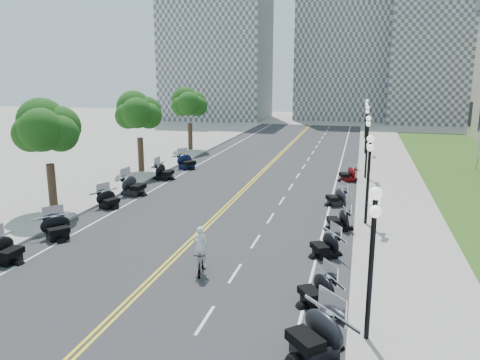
# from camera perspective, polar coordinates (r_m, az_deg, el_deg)

# --- Properties ---
(ground) EXTENTS (160.00, 160.00, 0.00)m
(ground) POSITION_cam_1_polar(r_m,az_deg,el_deg) (24.82, -5.36, -6.83)
(ground) COLOR gray
(road) EXTENTS (16.00, 90.00, 0.01)m
(road) POSITION_cam_1_polar(r_m,az_deg,el_deg) (33.98, 0.35, -1.30)
(road) COLOR #333335
(road) RESTS_ON ground
(centerline_yellow_a) EXTENTS (0.12, 90.00, 0.00)m
(centerline_yellow_a) POSITION_cam_1_polar(r_m,az_deg,el_deg) (34.00, 0.16, -1.28)
(centerline_yellow_a) COLOR yellow
(centerline_yellow_a) RESTS_ON road
(centerline_yellow_b) EXTENTS (0.12, 90.00, 0.00)m
(centerline_yellow_b) POSITION_cam_1_polar(r_m,az_deg,el_deg) (33.95, 0.55, -1.30)
(centerline_yellow_b) COLOR yellow
(centerline_yellow_b) RESTS_ON road
(edge_line_north) EXTENTS (0.12, 90.00, 0.00)m
(edge_line_north) POSITION_cam_1_polar(r_m,az_deg,el_deg) (33.04, 11.18, -1.95)
(edge_line_north) COLOR white
(edge_line_north) RESTS_ON road
(edge_line_south) EXTENTS (0.12, 90.00, 0.00)m
(edge_line_south) POSITION_cam_1_polar(r_m,az_deg,el_deg) (36.03, -9.56, -0.64)
(edge_line_south) COLOR white
(edge_line_south) RESTS_ON road
(lane_dash_4) EXTENTS (0.12, 2.00, 0.00)m
(lane_dash_4) POSITION_cam_1_polar(r_m,az_deg,el_deg) (16.96, -4.29, -16.64)
(lane_dash_4) COLOR white
(lane_dash_4) RESTS_ON road
(lane_dash_5) EXTENTS (0.12, 2.00, 0.00)m
(lane_dash_5) POSITION_cam_1_polar(r_m,az_deg,el_deg) (20.37, -0.60, -11.29)
(lane_dash_5) COLOR white
(lane_dash_5) RESTS_ON road
(lane_dash_6) EXTENTS (0.12, 2.00, 0.00)m
(lane_dash_6) POSITION_cam_1_polar(r_m,az_deg,el_deg) (23.97, 1.92, -7.48)
(lane_dash_6) COLOR white
(lane_dash_6) RESTS_ON road
(lane_dash_7) EXTENTS (0.12, 2.00, 0.00)m
(lane_dash_7) POSITION_cam_1_polar(r_m,az_deg,el_deg) (27.67, 3.74, -4.66)
(lane_dash_7) COLOR white
(lane_dash_7) RESTS_ON road
(lane_dash_8) EXTENTS (0.12, 2.00, 0.00)m
(lane_dash_8) POSITION_cam_1_polar(r_m,az_deg,el_deg) (31.45, 5.12, -2.52)
(lane_dash_8) COLOR white
(lane_dash_8) RESTS_ON road
(lane_dash_9) EXTENTS (0.12, 2.00, 0.00)m
(lane_dash_9) POSITION_cam_1_polar(r_m,az_deg,el_deg) (35.28, 6.20, -0.83)
(lane_dash_9) COLOR white
(lane_dash_9) RESTS_ON road
(lane_dash_10) EXTENTS (0.12, 2.00, 0.00)m
(lane_dash_10) POSITION_cam_1_polar(r_m,az_deg,el_deg) (39.14, 7.07, 0.52)
(lane_dash_10) COLOR white
(lane_dash_10) RESTS_ON road
(lane_dash_11) EXTENTS (0.12, 2.00, 0.00)m
(lane_dash_11) POSITION_cam_1_polar(r_m,az_deg,el_deg) (43.03, 7.78, 1.63)
(lane_dash_11) COLOR white
(lane_dash_11) RESTS_ON road
(lane_dash_12) EXTENTS (0.12, 2.00, 0.00)m
(lane_dash_12) POSITION_cam_1_polar(r_m,az_deg,el_deg) (46.93, 8.37, 2.56)
(lane_dash_12) COLOR white
(lane_dash_12) RESTS_ON road
(lane_dash_13) EXTENTS (0.12, 2.00, 0.00)m
(lane_dash_13) POSITION_cam_1_polar(r_m,az_deg,el_deg) (50.85, 8.87, 3.34)
(lane_dash_13) COLOR white
(lane_dash_13) RESTS_ON road
(lane_dash_14) EXTENTS (0.12, 2.00, 0.00)m
(lane_dash_14) POSITION_cam_1_polar(r_m,az_deg,el_deg) (54.78, 9.30, 4.01)
(lane_dash_14) COLOR white
(lane_dash_14) RESTS_ON road
(lane_dash_15) EXTENTS (0.12, 2.00, 0.00)m
(lane_dash_15) POSITION_cam_1_polar(r_m,az_deg,el_deg) (58.73, 9.68, 4.59)
(lane_dash_15) COLOR white
(lane_dash_15) RESTS_ON road
(lane_dash_16) EXTENTS (0.12, 2.00, 0.00)m
(lane_dash_16) POSITION_cam_1_polar(r_m,az_deg,el_deg) (62.67, 10.00, 5.10)
(lane_dash_16) COLOR white
(lane_dash_16) RESTS_ON road
(lane_dash_17) EXTENTS (0.12, 2.00, 0.00)m
(lane_dash_17) POSITION_cam_1_polar(r_m,az_deg,el_deg) (66.63, 10.29, 5.55)
(lane_dash_17) COLOR white
(lane_dash_17) RESTS_ON road
(lane_dash_18) EXTENTS (0.12, 2.00, 0.00)m
(lane_dash_18) POSITION_cam_1_polar(r_m,az_deg,el_deg) (70.59, 10.55, 5.94)
(lane_dash_18) COLOR white
(lane_dash_18) RESTS_ON road
(lane_dash_19) EXTENTS (0.12, 2.00, 0.00)m
(lane_dash_19) POSITION_cam_1_polar(r_m,az_deg,el_deg) (74.55, 10.78, 6.30)
(lane_dash_19) COLOR white
(lane_dash_19) RESTS_ON road
(sidewalk_north) EXTENTS (5.00, 90.00, 0.15)m
(sidewalk_north) POSITION_cam_1_polar(r_m,az_deg,el_deg) (33.08, 18.29, -2.25)
(sidewalk_north) COLOR #9E9991
(sidewalk_north) RESTS_ON ground
(sidewalk_south) EXTENTS (5.00, 90.00, 0.15)m
(sidewalk_south) POSITION_cam_1_polar(r_m,az_deg,el_deg) (37.85, -15.25, -0.17)
(sidewalk_south) COLOR #9E9991
(sidewalk_south) RESTS_ON ground
(lawn) EXTENTS (9.00, 60.00, 0.10)m
(lawn) POSITION_cam_1_polar(r_m,az_deg,el_deg) (41.86, 27.24, 0.03)
(lawn) COLOR #356023
(lawn) RESTS_ON ground
(distant_block_a) EXTENTS (18.00, 14.00, 26.00)m
(distant_block_a) POSITION_cam_1_polar(r_m,az_deg,el_deg) (88.00, -2.81, 15.96)
(distant_block_a) COLOR gray
(distant_block_a) RESTS_ON ground
(distant_block_b) EXTENTS (16.00, 12.00, 30.00)m
(distant_block_b) POSITION_cam_1_polar(r_m,az_deg,el_deg) (90.26, 12.47, 16.89)
(distant_block_b) COLOR gray
(distant_block_b) RESTS_ON ground
(distant_block_c) EXTENTS (20.00, 14.00, 22.00)m
(distant_block_c) POSITION_cam_1_polar(r_m,az_deg,el_deg) (88.07, 24.36, 13.56)
(distant_block_c) COLOR gray
(distant_block_c) RESTS_ON ground
(street_lamp_1) EXTENTS (0.50, 1.20, 4.90)m
(street_lamp_1) POSITION_cam_1_polar(r_m,az_deg,el_deg) (15.08, 15.67, -10.08)
(street_lamp_1) COLOR black
(street_lamp_1) RESTS_ON sidewalk_north
(street_lamp_2) EXTENTS (0.50, 1.20, 4.90)m
(street_lamp_2) POSITION_cam_1_polar(r_m,az_deg,el_deg) (26.56, 15.34, -0.07)
(street_lamp_2) COLOR black
(street_lamp_2) RESTS_ON sidewalk_north
(street_lamp_3) EXTENTS (0.50, 1.20, 4.90)m
(street_lamp_3) POSITION_cam_1_polar(r_m,az_deg,el_deg) (38.36, 15.21, 3.85)
(street_lamp_3) COLOR black
(street_lamp_3) RESTS_ON sidewalk_north
(street_lamp_4) EXTENTS (0.50, 1.20, 4.90)m
(street_lamp_4) POSITION_cam_1_polar(r_m,az_deg,el_deg) (50.26, 15.14, 5.92)
(street_lamp_4) COLOR black
(street_lamp_4) RESTS_ON sidewalk_north
(street_lamp_5) EXTENTS (0.50, 1.20, 4.90)m
(street_lamp_5) POSITION_cam_1_polar(r_m,az_deg,el_deg) (62.19, 15.10, 7.19)
(street_lamp_5) COLOR black
(street_lamp_5) RESTS_ON sidewalk_north
(tree_2) EXTENTS (4.80, 4.80, 9.20)m
(tree_2) POSITION_cam_1_polar(r_m,az_deg,el_deg) (30.20, -22.44, 5.09)
(tree_2) COLOR #235619
(tree_2) RESTS_ON sidewalk_south
(tree_3) EXTENTS (4.80, 4.80, 9.20)m
(tree_3) POSITION_cam_1_polar(r_m,az_deg,el_deg) (40.37, -12.21, 7.52)
(tree_3) COLOR #235619
(tree_3) RESTS_ON sidewalk_south
(tree_4) EXTENTS (4.80, 4.80, 9.20)m
(tree_4) POSITION_cam_1_polar(r_m,az_deg,el_deg) (51.34, -6.17, 8.84)
(tree_4) COLOR #235619
(tree_4) RESTS_ON sidewalk_south
(motorcycle_n_3) EXTENTS (3.11, 3.11, 1.54)m
(motorcycle_n_3) POSITION_cam_1_polar(r_m,az_deg,el_deg) (14.93, 9.11, -17.85)
(motorcycle_n_3) COLOR black
(motorcycle_n_3) RESTS_ON road
(motorcycle_n_4) EXTENTS (2.53, 2.53, 1.28)m
(motorcycle_n_4) POSITION_cam_1_polar(r_m,az_deg,el_deg) (17.83, 9.39, -12.95)
(motorcycle_n_4) COLOR black
(motorcycle_n_4) RESTS_ON road
(motorcycle_n_5) EXTENTS (2.47, 2.47, 1.26)m
(motorcycle_n_5) POSITION_cam_1_polar(r_m,az_deg,el_deg) (22.23, 10.37, -7.67)
(motorcycle_n_5) COLOR black
(motorcycle_n_5) RESTS_ON road
(motorcycle_n_6) EXTENTS (2.24, 2.24, 1.27)m
(motorcycle_n_6) POSITION_cam_1_polar(r_m,az_deg,el_deg) (26.06, 11.94, -4.62)
(motorcycle_n_6) COLOR black
(motorcycle_n_6) RESTS_ON road
(motorcycle_n_7) EXTENTS (2.39, 2.39, 1.24)m
(motorcycle_n_7) POSITION_cam_1_polar(r_m,az_deg,el_deg) (30.73, 11.69, -1.93)
(motorcycle_n_7) COLOR black
(motorcycle_n_7) RESTS_ON road
(motorcycle_n_9) EXTENTS (2.41, 2.41, 1.30)m
(motorcycle_n_9) POSITION_cam_1_polar(r_m,az_deg,el_deg) (37.77, 13.03, 0.82)
(motorcycle_n_9) COLOR #590A0C
(motorcycle_n_9) RESTS_ON road
(motorcycle_s_4) EXTENTS (2.04, 2.04, 1.35)m
(motorcycle_s_4) POSITION_cam_1_polar(r_m,az_deg,el_deg) (23.67, -26.68, -7.48)
(motorcycle_s_4) COLOR black
(motorcycle_s_4) RESTS_ON road
(motorcycle_s_5) EXTENTS (2.68, 2.68, 1.33)m
(motorcycle_s_5) POSITION_cam_1_polar(r_m,az_deg,el_deg) (25.89, -21.43, -5.30)
(motorcycle_s_5) COLOR black
(motorcycle_s_5) RESTS_ON road
(motorcycle_s_6) EXTENTS (2.35, 2.35, 1.25)m
(motorcycle_s_6) POSITION_cam_1_polar(r_m,az_deg,el_deg) (30.70, -15.75, -2.17)
(motorcycle_s_6) COLOR black
(motorcycle_s_6) RESTS_ON road
(motorcycle_s_7) EXTENTS (2.37, 2.37, 1.54)m
(motorcycle_s_7) POSITION_cam_1_polar(r_m,az_deg,el_deg) (33.41, -12.86, -0.53)
(motorcycle_s_7) COLOR black
(motorcycle_s_7) RESTS_ON road
(motorcycle_s_8) EXTENTS (2.06, 2.06, 1.44)m
(motorcycle_s_8) POSITION_cam_1_polar(r_m,az_deg,el_deg) (37.86, -9.24, 1.13)
(motorcycle_s_8) COLOR black
(motorcycle_s_8) RESTS_ON road
(motorcycle_s_9) EXTENTS (2.83, 2.83, 1.45)m
(motorcycle_s_9) POSITION_cam_1_polar(r_m,az_deg,el_deg) (41.83, -6.52, 2.34)
(motorcycle_s_9) COLOR black
(motorcycle_s_9) RESTS_ON road
(bicycle) EXTENTS (0.83, 1.76, 1.02)m
(bicycle) POSITION_cam_1_polar(r_m,az_deg,el_deg) (20.22, -4.79, -9.98)
(bicycle) COLOR #A51414
(bicycle) RESTS_ON road
(cyclist_rider) EXTENTS (0.65, 0.42, 1.77)m
(cyclist_rider) POSITION_cam_1_polar(r_m,az_deg,el_deg) (19.72, -4.87, -6.24)
(cyclist_rider) COLOR white
(cyclist_rider) RESTS_ON bicycle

